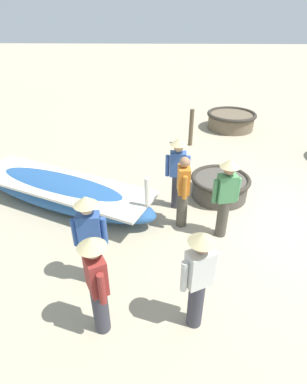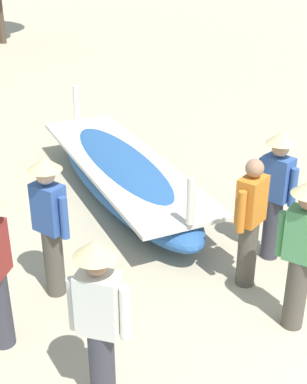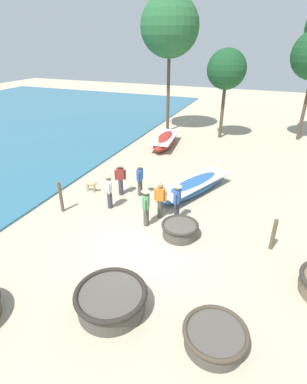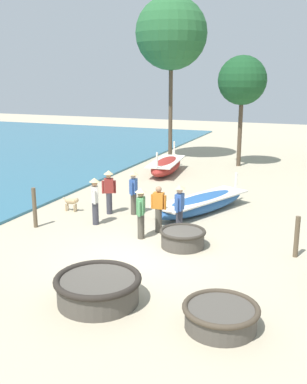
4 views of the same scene
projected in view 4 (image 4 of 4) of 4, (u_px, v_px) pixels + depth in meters
ground_plane at (134, 258)px, 12.86m from camera, size 80.00×80.00×0.00m
coracle_nearest at (221, 315)px, 9.21m from camera, size 1.60×1.60×0.51m
coracle_front_right at (183, 238)px, 13.61m from camera, size 1.41×1.41×0.54m
coracle_beside_post at (98, 288)px, 10.24m from camera, size 2.01×2.01×0.65m
long_boat_blue_hull at (202, 203)px, 17.08m from camera, size 2.97×4.86×1.20m
long_boat_white_hull at (166, 166)px, 23.92m from camera, size 1.76×4.37×1.45m
fisherman_standing_left at (95, 198)px, 15.51m from camera, size 0.36×0.49×1.67m
fisherman_by_coracle at (133, 190)px, 16.65m from camera, size 0.36×0.53×1.67m
fisherman_standing_right at (109, 189)px, 16.73m from camera, size 0.47×0.36×1.67m
fisherman_hauling at (179, 206)px, 14.56m from camera, size 0.36×0.53×1.67m
fisherman_crouching at (159, 208)px, 14.76m from camera, size 0.53×0.24×1.57m
fisherman_with_hat at (141, 210)px, 14.14m from camera, size 0.36×0.52×1.67m
dog at (72, 202)px, 17.19m from camera, size 0.69×0.21×0.55m
mooring_post_shoreline at (297, 237)px, 12.77m from camera, size 0.14×0.14×1.21m
mooring_post_mid_beach at (35, 208)px, 15.28m from camera, size 0.14×0.14×1.39m
tree_right_mid at (242, 81)px, 24.84m from camera, size 2.71×2.71×6.18m
tree_center at (171, 34)px, 26.02m from camera, size 4.19×4.19×9.56m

